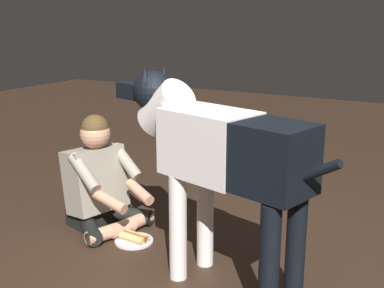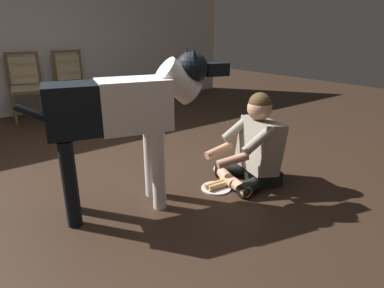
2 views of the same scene
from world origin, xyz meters
name	(u,v)px [view 2 (image 2 of 2)]	position (x,y,z in m)	size (l,w,h in m)	color
ground_plane	(98,188)	(0.00, 0.00, 0.00)	(14.30, 14.30, 0.00)	#332218
back_wall	(1,29)	(0.00, 3.23, 1.30)	(8.25, 0.10, 2.60)	beige
dining_chair_left_of_pair	(26,83)	(0.14, 2.88, 0.54)	(0.53, 0.53, 0.98)	brown
dining_chair_right_of_pair	(72,79)	(0.83, 2.88, 0.54)	(0.47, 0.48, 0.98)	brown
person_sitting_on_floor	(254,147)	(1.15, -0.75, 0.33)	(0.68, 0.58, 0.81)	black
large_dog	(126,110)	(0.09, -0.46, 0.76)	(1.47, 0.55, 1.18)	white
hot_dog_on_plate	(216,186)	(0.79, -0.65, 0.02)	(0.26, 0.26, 0.06)	silver
round_side_table	(140,91)	(1.68, 2.19, 0.34)	(0.48, 0.48, 0.57)	brown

